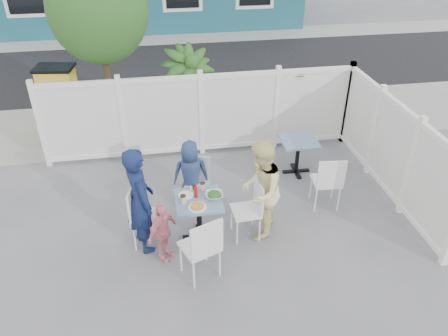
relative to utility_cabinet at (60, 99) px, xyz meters
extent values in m
plane|color=slate|center=(2.71, -4.00, -0.65)|extent=(80.00, 80.00, 0.00)
cube|color=gray|center=(2.71, -0.20, -0.65)|extent=(24.00, 2.60, 0.01)
cube|color=black|center=(2.71, 3.50, -0.65)|extent=(24.00, 5.00, 0.01)
cube|color=gray|center=(2.71, 6.60, -0.65)|extent=(24.00, 1.60, 0.01)
cube|color=white|center=(2.81, -1.60, 0.17)|extent=(5.80, 0.04, 1.40)
cube|color=white|center=(2.81, -1.60, 0.91)|extent=(5.86, 0.08, 0.08)
cube|color=white|center=(2.81, -1.60, -0.59)|extent=(5.86, 0.08, 0.12)
cube|color=white|center=(5.71, -3.40, 0.17)|extent=(0.04, 3.60, 1.40)
cube|color=white|center=(5.71, -3.40, 0.91)|extent=(0.08, 3.66, 0.08)
cube|color=white|center=(5.71, -3.40, -0.59)|extent=(0.08, 3.66, 0.12)
cylinder|color=#382316|center=(1.11, -0.70, 0.55)|extent=(0.12, 0.12, 2.40)
ellipsoid|color=#2A511E|center=(1.11, -0.70, 1.95)|extent=(1.80, 1.62, 1.98)
cube|color=gold|center=(0.00, 0.00, 0.00)|extent=(0.77, 0.60, 1.31)
imported|color=#2A511E|center=(2.63, -0.90, 0.29)|extent=(1.34, 1.34, 1.89)
imported|color=#2A511E|center=(4.46, -1.00, 0.10)|extent=(1.71, 1.62, 1.50)
cube|color=slate|center=(2.46, -4.10, 0.02)|extent=(0.66, 0.66, 0.04)
cylinder|color=black|center=(2.46, -4.10, -0.32)|extent=(0.07, 0.07, 0.64)
cube|color=black|center=(2.46, -4.10, -0.64)|extent=(0.52, 0.08, 0.04)
cube|color=black|center=(2.46, -4.10, -0.64)|extent=(0.08, 0.52, 0.04)
cube|color=slate|center=(4.42, -2.60, -0.01)|extent=(0.65, 0.65, 0.04)
cylinder|color=black|center=(4.42, -2.60, -0.33)|extent=(0.07, 0.07, 0.61)
cube|color=black|center=(4.42, -2.60, -0.64)|extent=(0.50, 0.09, 0.04)
cube|color=black|center=(4.42, -2.60, -0.64)|extent=(0.09, 0.50, 0.04)
cube|color=white|center=(1.74, -4.09, -0.19)|extent=(0.50, 0.51, 0.04)
cube|color=white|center=(1.55, -4.04, 0.07)|extent=(0.13, 0.43, 0.47)
cylinder|color=white|center=(1.96, -3.94, -0.42)|extent=(0.02, 0.02, 0.47)
cylinder|color=white|center=(1.87, -4.31, -0.42)|extent=(0.02, 0.02, 0.47)
cylinder|color=white|center=(1.61, -3.87, -0.42)|extent=(0.02, 0.02, 0.47)
cylinder|color=white|center=(1.53, -4.23, -0.42)|extent=(0.02, 0.02, 0.47)
cube|color=white|center=(3.14, -4.15, -0.21)|extent=(0.42, 0.44, 0.04)
cube|color=white|center=(3.32, -4.14, 0.04)|extent=(0.05, 0.42, 0.44)
cylinder|color=white|center=(2.98, -4.34, -0.43)|extent=(0.02, 0.02, 0.44)
cylinder|color=white|center=(2.96, -3.99, -0.43)|extent=(0.02, 0.02, 0.44)
cylinder|color=white|center=(3.31, -4.32, -0.43)|extent=(0.02, 0.02, 0.44)
cylinder|color=white|center=(3.29, -3.97, -0.43)|extent=(0.02, 0.02, 0.44)
cube|color=white|center=(2.52, -3.35, -0.24)|extent=(0.47, 0.46, 0.04)
cube|color=white|center=(2.57, -3.18, -0.01)|extent=(0.38, 0.13, 0.41)
cylinder|color=white|center=(2.64, -3.55, -0.45)|extent=(0.02, 0.02, 0.41)
cylinder|color=white|center=(2.32, -3.46, -0.45)|extent=(0.02, 0.02, 0.41)
cylinder|color=white|center=(2.72, -3.24, -0.45)|extent=(0.02, 0.02, 0.41)
cylinder|color=white|center=(2.40, -3.16, -0.45)|extent=(0.02, 0.02, 0.41)
cube|color=white|center=(2.39, -4.83, -0.17)|extent=(0.58, 0.57, 0.04)
cube|color=white|center=(2.46, -5.02, 0.10)|extent=(0.43, 0.20, 0.48)
cylinder|color=white|center=(2.14, -4.73, -0.41)|extent=(0.03, 0.03, 0.48)
cylinder|color=white|center=(2.50, -4.59, -0.41)|extent=(0.03, 0.03, 0.48)
cylinder|color=white|center=(2.28, -5.07, -0.41)|extent=(0.03, 0.03, 0.48)
cylinder|color=white|center=(2.63, -4.93, -0.41)|extent=(0.03, 0.03, 0.48)
cube|color=white|center=(4.56, -3.63, -0.19)|extent=(0.47, 0.46, 0.04)
cube|color=white|center=(4.54, -3.82, 0.06)|extent=(0.43, 0.08, 0.46)
cylinder|color=white|center=(4.40, -3.44, -0.42)|extent=(0.02, 0.02, 0.46)
cylinder|color=white|center=(4.76, -3.48, -0.42)|extent=(0.02, 0.02, 0.46)
cylinder|color=white|center=(4.36, -3.78, -0.42)|extent=(0.02, 0.02, 0.46)
cylinder|color=white|center=(4.72, -3.82, -0.42)|extent=(0.02, 0.02, 0.46)
imported|color=#121F49|center=(1.66, -4.13, 0.15)|extent=(0.55, 0.68, 1.61)
imported|color=#F2E158|center=(3.34, -4.13, 0.11)|extent=(0.82, 0.91, 1.53)
imported|color=navy|center=(2.44, -3.27, -0.07)|extent=(0.59, 0.40, 1.16)
imported|color=pink|center=(1.92, -4.44, -0.20)|extent=(0.53, 0.54, 0.91)
cylinder|color=white|center=(2.43, -4.28, 0.05)|extent=(0.25, 0.25, 0.02)
cylinder|color=white|center=(2.30, -3.98, 0.05)|extent=(0.22, 0.22, 0.01)
imported|color=white|center=(2.69, -4.08, 0.07)|extent=(0.25, 0.25, 0.06)
cylinder|color=beige|center=(2.25, -4.15, 0.10)|extent=(0.08, 0.08, 0.12)
cylinder|color=beige|center=(2.55, -3.87, 0.10)|extent=(0.08, 0.08, 0.11)
cylinder|color=#BC0E0A|center=(2.44, -4.03, 0.12)|extent=(0.05, 0.05, 0.17)
cylinder|color=white|center=(2.38, -3.85, 0.07)|extent=(0.03, 0.03, 0.07)
cylinder|color=black|center=(2.43, -3.84, 0.07)|extent=(0.03, 0.03, 0.07)
camera|label=1|loc=(2.00, -9.05, 3.69)|focal=35.00mm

